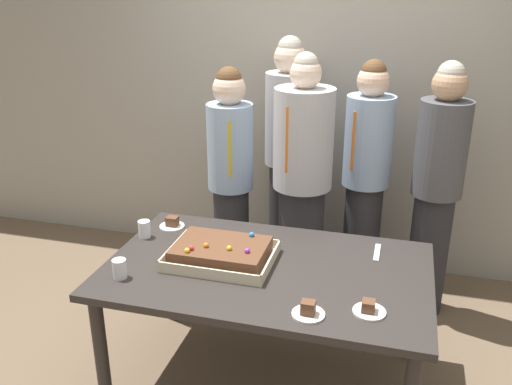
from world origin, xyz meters
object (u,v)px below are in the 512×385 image
object	(u,v)px
party_table	(267,280)
cake_server_utensil	(377,252)
plated_slice_far_left	(308,311)
person_far_right_suit	(288,157)
plated_slice_near_left	(172,224)
person_serving_front	(231,181)
plated_slice_near_right	(369,309)
drink_cup_nearest	(120,269)
sheet_cake	(221,253)
person_left_edge_reaching	(436,188)
drink_cup_middle	(144,229)
person_green_shirt_behind	(302,185)
person_striped_tie_right	(366,178)

from	to	relation	value
party_table	cake_server_utensil	size ratio (longest dim) A/B	8.39
plated_slice_far_left	person_far_right_suit	size ratio (longest dim) A/B	0.08
plated_slice_near_left	person_serving_front	xyz separation A→B (m)	(0.20, 0.53, 0.11)
plated_slice_near_right	drink_cup_nearest	distance (m)	1.23
party_table	sheet_cake	xyz separation A→B (m)	(-0.25, -0.00, 0.13)
sheet_cake	plated_slice_far_left	xyz separation A→B (m)	(0.54, -0.37, -0.03)
person_far_right_suit	person_left_edge_reaching	distance (m)	1.04
drink_cup_middle	cake_server_utensil	xyz separation A→B (m)	(1.32, 0.15, -0.05)
cake_server_utensil	plated_slice_near_left	bearing A→B (deg)	179.34
cake_server_utensil	person_serving_front	xyz separation A→B (m)	(-1.01, 0.54, 0.13)
person_serving_front	person_green_shirt_behind	bearing A→B (deg)	71.89
party_table	person_serving_front	size ratio (longest dim) A/B	1.04
party_table	drink_cup_nearest	bearing A→B (deg)	-156.27
sheet_cake	cake_server_utensil	bearing A→B (deg)	21.36
person_green_shirt_behind	person_far_right_suit	bearing A→B (deg)	-137.21
cake_server_utensil	person_striped_tie_right	size ratio (longest dim) A/B	0.12
plated_slice_near_left	plated_slice_near_right	world-z (taller)	plated_slice_near_left
plated_slice_far_left	person_serving_front	xyz separation A→B (m)	(-0.76, 1.23, 0.11)
plated_slice_near_right	drink_cup_nearest	world-z (taller)	drink_cup_nearest
plated_slice_near_left	person_serving_front	distance (m)	0.58
person_green_shirt_behind	person_left_edge_reaching	size ratio (longest dim) A/B	1.03
person_striped_tie_right	person_far_right_suit	xyz separation A→B (m)	(-0.56, 0.12, 0.06)
plated_slice_far_left	drink_cup_nearest	size ratio (longest dim) A/B	1.50
plated_slice_far_left	person_left_edge_reaching	xyz separation A→B (m)	(0.57, 1.38, 0.14)
party_table	cake_server_utensil	xyz separation A→B (m)	(0.54, 0.31, 0.08)
plated_slice_far_left	person_green_shirt_behind	size ratio (longest dim) A/B	0.09
plated_slice_near_right	cake_server_utensil	distance (m)	0.59
sheet_cake	person_green_shirt_behind	distance (m)	0.87
drink_cup_middle	person_far_right_suit	distance (m)	1.24
person_green_shirt_behind	person_striped_tie_right	xyz separation A→B (m)	(0.38, 0.28, -0.01)
plated_slice_near_left	party_table	bearing A→B (deg)	-25.70
sheet_cake	cake_server_utensil	size ratio (longest dim) A/B	2.76
sheet_cake	person_green_shirt_behind	size ratio (longest dim) A/B	0.32
party_table	sheet_cake	world-z (taller)	sheet_cake
cake_server_utensil	person_green_shirt_behind	size ratio (longest dim) A/B	0.12
drink_cup_middle	person_green_shirt_behind	xyz separation A→B (m)	(0.79, 0.66, 0.11)
person_green_shirt_behind	plated_slice_far_left	bearing A→B (deg)	30.80
plated_slice_near_left	drink_cup_nearest	world-z (taller)	drink_cup_nearest
sheet_cake	cake_server_utensil	distance (m)	0.85
plated_slice_far_left	person_far_right_suit	world-z (taller)	person_far_right_suit
plated_slice_far_left	drink_cup_middle	size ratio (longest dim) A/B	1.50
plated_slice_near_right	person_green_shirt_behind	bearing A→B (deg)	115.36
person_serving_front	person_far_right_suit	world-z (taller)	person_far_right_suit
plated_slice_near_left	person_striped_tie_right	bearing A→B (deg)	35.89
drink_cup_nearest	person_left_edge_reaching	bearing A→B (deg)	40.23
drink_cup_nearest	cake_server_utensil	xyz separation A→B (m)	(1.23, 0.61, -0.05)
person_left_edge_reaching	person_green_shirt_behind	bearing A→B (deg)	-29.94
plated_slice_near_left	drink_cup_middle	bearing A→B (deg)	-120.60
sheet_cake	person_striped_tie_right	size ratio (longest dim) A/B	0.33
sheet_cake	plated_slice_near_right	distance (m)	0.84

